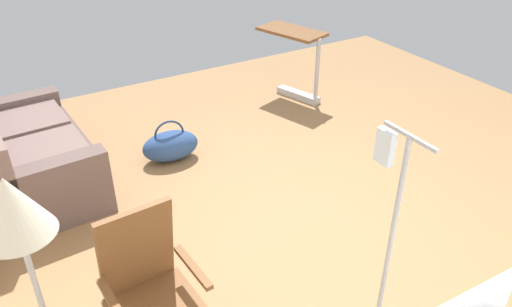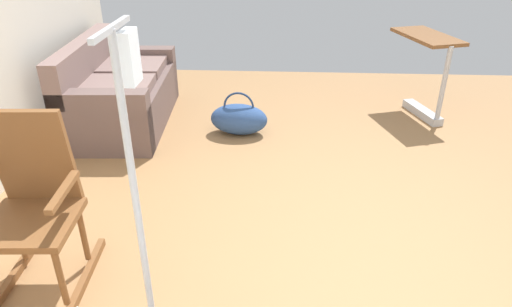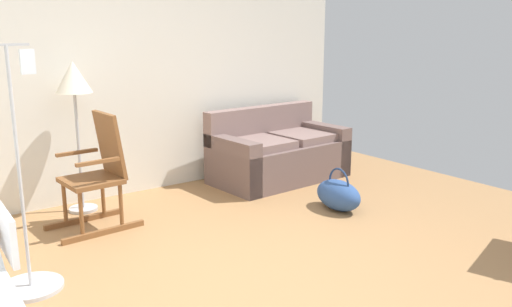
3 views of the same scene
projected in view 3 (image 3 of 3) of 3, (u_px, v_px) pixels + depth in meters
The scene contains 7 objects.
ground_plane at pixel (258, 279), 3.91m from camera, with size 7.15×7.15×0.00m, color #9E7247.
back_wall at pixel (113, 70), 5.63m from camera, with size 5.92×0.10×2.70m, color silver.
couch at pixel (278, 154), 6.42m from camera, with size 1.65×0.94×0.85m.
rocking_chair at pixel (99, 173), 4.84m from camera, with size 0.79×0.53×1.05m.
floor_lamp at pixel (74, 88), 5.10m from camera, with size 0.34×0.34×1.48m.
duffel_bag at pixel (338, 195), 5.37m from camera, with size 0.37×0.59×0.43m.
iv_pole at pixel (29, 256), 3.71m from camera, with size 0.44×0.44×1.69m.
Camera 3 is at (-2.13, -2.90, 1.79)m, focal length 37.67 mm.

